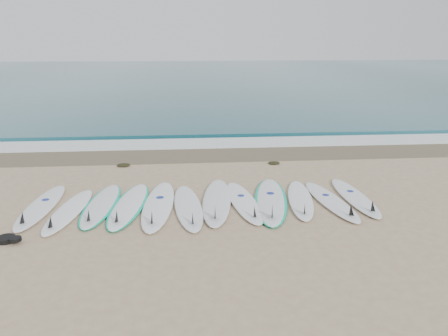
{
  "coord_description": "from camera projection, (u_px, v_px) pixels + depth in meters",
  "views": [
    {
      "loc": [
        -0.27,
        -8.49,
        3.34
      ],
      "look_at": [
        0.57,
        1.33,
        0.4
      ],
      "focal_mm": 35.0,
      "sensor_mm": 36.0,
      "label": 1
    }
  ],
  "objects": [
    {
      "name": "ground",
      "position": [
        202.0,
        205.0,
        9.08
      ],
      "size": [
        120.0,
        120.0,
        0.0
      ],
      "primitive_type": "plane",
      "color": "tan"
    },
    {
      "name": "ocean",
      "position": [
        189.0,
        76.0,
        40.11
      ],
      "size": [
        120.0,
        55.0,
        0.03
      ],
      "primitive_type": "cube",
      "color": "#1E5660",
      "rests_on": "ground"
    },
    {
      "name": "wet_sand_band",
      "position": [
        197.0,
        155.0,
        12.99
      ],
      "size": [
        120.0,
        1.8,
        0.01
      ],
      "primitive_type": "cube",
      "color": "brown",
      "rests_on": "ground"
    },
    {
      "name": "foam_band",
      "position": [
        196.0,
        143.0,
        14.33
      ],
      "size": [
        120.0,
        1.4,
        0.04
      ],
      "primitive_type": "cube",
      "color": "silver",
      "rests_on": "ground"
    },
    {
      "name": "wave_crest",
      "position": [
        195.0,
        133.0,
        15.75
      ],
      "size": [
        120.0,
        1.0,
        0.1
      ],
      "primitive_type": "cube",
      "color": "#1E5660",
      "rests_on": "ground"
    },
    {
      "name": "surfboard_0",
      "position": [
        40.0,
        207.0,
        8.84
      ],
      "size": [
        0.63,
        2.62,
        0.33
      ],
      "rotation": [
        0.0,
        0.0,
        -0.04
      ],
      "color": "white",
      "rests_on": "ground"
    },
    {
      "name": "surfboard_1",
      "position": [
        68.0,
        211.0,
        8.62
      ],
      "size": [
        0.76,
        2.49,
        0.31
      ],
      "rotation": [
        0.0,
        0.0,
        -0.1
      ],
      "color": "white",
      "rests_on": "ground"
    },
    {
      "name": "surfboard_2",
      "position": [
        101.0,
        205.0,
        8.96
      ],
      "size": [
        0.76,
        2.58,
        0.32
      ],
      "rotation": [
        0.0,
        0.0,
        -0.06
      ],
      "color": "silver",
      "rests_on": "ground"
    },
    {
      "name": "surfboard_3",
      "position": [
        129.0,
        205.0,
        8.95
      ],
      "size": [
        0.91,
        2.71,
        0.34
      ],
      "rotation": [
        0.0,
        0.0,
        -0.11
      ],
      "color": "white",
      "rests_on": "ground"
    },
    {
      "name": "surfboard_4",
      "position": [
        158.0,
        205.0,
        8.91
      ],
      "size": [
        0.75,
        2.9,
        0.37
      ],
      "rotation": [
        0.0,
        0.0,
        -0.05
      ],
      "color": "white",
      "rests_on": "ground"
    },
    {
      "name": "surfboard_5",
      "position": [
        188.0,
        207.0,
        8.83
      ],
      "size": [
        0.76,
        2.65,
        0.33
      ],
      "rotation": [
        0.0,
        0.0,
        0.08
      ],
      "color": "white",
      "rests_on": "ground"
    },
    {
      "name": "surfboard_6",
      "position": [
        217.0,
        201.0,
        9.13
      ],
      "size": [
        0.87,
        2.88,
        0.36
      ],
      "rotation": [
        0.0,
        0.0,
        -0.1
      ],
      "color": "silver",
      "rests_on": "ground"
    },
    {
      "name": "surfboard_7",
      "position": [
        244.0,
        202.0,
        9.1
      ],
      "size": [
        0.78,
        2.58,
        0.32
      ],
      "rotation": [
        0.0,
        0.0,
        0.1
      ],
      "color": "white",
      "rests_on": "ground"
    },
    {
      "name": "surfboard_8",
      "position": [
        271.0,
        200.0,
        9.2
      ],
      "size": [
        1.14,
        2.93,
        0.36
      ],
      "rotation": [
        0.0,
        0.0,
        -0.16
      ],
      "color": "white",
      "rests_on": "ground"
    },
    {
      "name": "surfboard_9",
      "position": [
        301.0,
        200.0,
        9.25
      ],
      "size": [
        0.9,
        2.49,
        0.31
      ],
      "rotation": [
        0.0,
        0.0,
        -0.16
      ],
      "color": "white",
      "rests_on": "ground"
    },
    {
      "name": "surfboard_10",
      "position": [
        332.0,
        201.0,
        9.15
      ],
      "size": [
        0.79,
        2.52,
        0.32
      ],
      "rotation": [
        0.0,
        0.0,
        0.11
      ],
      "color": "white",
      "rests_on": "ground"
    },
    {
      "name": "surfboard_11",
      "position": [
        356.0,
        197.0,
        9.37
      ],
      "size": [
        0.55,
        2.5,
        0.32
      ],
      "rotation": [
        0.0,
        0.0,
        0.01
      ],
      "color": "white",
      "rests_on": "ground"
    },
    {
      "name": "seaweed_near",
      "position": [
        124.0,
        165.0,
        11.84
      ],
      "size": [
        0.37,
        0.29,
        0.07
      ],
      "primitive_type": "ellipsoid",
      "color": "black",
      "rests_on": "ground"
    },
    {
      "name": "seaweed_far",
      "position": [
        274.0,
        163.0,
        12.05
      ],
      "size": [
        0.33,
        0.26,
        0.06
      ],
      "primitive_type": "ellipsoid",
      "color": "black",
      "rests_on": "ground"
    },
    {
      "name": "leash_coil",
      "position": [
        8.0,
        239.0,
        7.44
      ],
      "size": [
        0.46,
        0.36,
        0.11
      ],
      "color": "black",
      "rests_on": "ground"
    }
  ]
}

